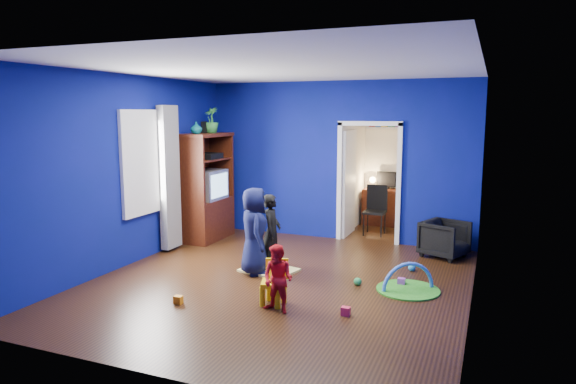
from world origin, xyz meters
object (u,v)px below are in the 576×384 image
at_px(toddler_red, 278,279).
at_px(crt_tv, 208,185).
at_px(vase, 196,128).
at_px(study_desk, 385,207).
at_px(folding_chair, 375,211).
at_px(child_black, 272,232).
at_px(child_navy, 254,231).
at_px(tv_armoire, 207,187).
at_px(play_mat, 408,290).
at_px(kid_chair, 273,285).
at_px(hopper_ball, 259,256).
at_px(armchair, 445,239).

distance_m(toddler_red, crt_tv, 3.85).
xyz_separation_m(vase, study_desk, (2.81, 2.74, -1.69)).
xyz_separation_m(crt_tv, folding_chair, (2.77, 1.48, -0.56)).
distance_m(child_black, vase, 2.59).
relative_size(child_navy, study_desk, 1.44).
bearing_deg(study_desk, tv_armoire, -139.09).
bearing_deg(play_mat, child_black, 174.69).
distance_m(child_navy, study_desk, 4.16).
xyz_separation_m(crt_tv, study_desk, (2.77, 2.44, -0.65)).
relative_size(vase, kid_chair, 0.42).
distance_m(vase, folding_chair, 3.69).
xyz_separation_m(toddler_red, hopper_ball, (-0.95, 1.48, -0.22)).
bearing_deg(vase, hopper_ball, -31.34).
relative_size(toddler_red, vase, 3.84).
bearing_deg(armchair, child_black, 147.48).
xyz_separation_m(child_navy, hopper_ball, (-0.05, 0.25, -0.45)).
height_order(crt_tv, study_desk, crt_tv).
distance_m(child_navy, hopper_ball, 0.52).
height_order(child_navy, hopper_ball, child_navy).
distance_m(play_mat, folding_chair, 3.18).
height_order(vase, kid_chair, vase).
relative_size(tv_armoire, folding_chair, 2.13).
xyz_separation_m(child_navy, toddler_red, (0.90, -1.23, -0.23)).
relative_size(vase, study_desk, 0.24).
bearing_deg(study_desk, hopper_ball, -106.94).
distance_m(vase, tv_armoire, 1.13).
distance_m(armchair, folding_chair, 1.79).
bearing_deg(child_navy, armchair, -85.24).
distance_m(child_black, crt_tv, 2.28).
xyz_separation_m(armchair, folding_chair, (-1.40, 1.10, 0.16)).
bearing_deg(folding_chair, tv_armoire, -152.30).
bearing_deg(hopper_ball, vase, 148.66).
bearing_deg(child_navy, child_black, -61.45).
relative_size(tv_armoire, hopper_ball, 5.33).
relative_size(hopper_ball, folding_chair, 0.40).
bearing_deg(kid_chair, vase, 118.64).
height_order(hopper_ball, folding_chair, folding_chair).
relative_size(tv_armoire, study_desk, 2.23).
bearing_deg(child_black, armchair, -64.75).
relative_size(vase, play_mat, 0.25).
distance_m(kid_chair, study_desk, 5.05).
relative_size(armchair, kid_chair, 1.32).
distance_m(armchair, crt_tv, 4.25).
relative_size(toddler_red, tv_armoire, 0.41).
relative_size(hopper_ball, study_desk, 0.42).
bearing_deg(tv_armoire, hopper_ball, -38.26).
distance_m(vase, study_desk, 4.27).
height_order(toddler_red, crt_tv, crt_tv).
height_order(child_black, toddler_red, child_black).
bearing_deg(vase, child_navy, -36.38).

